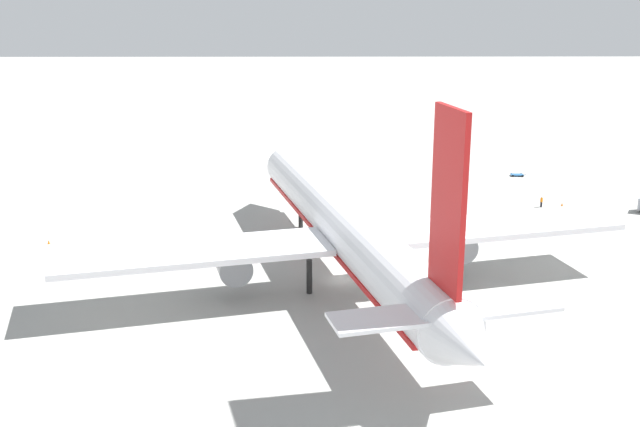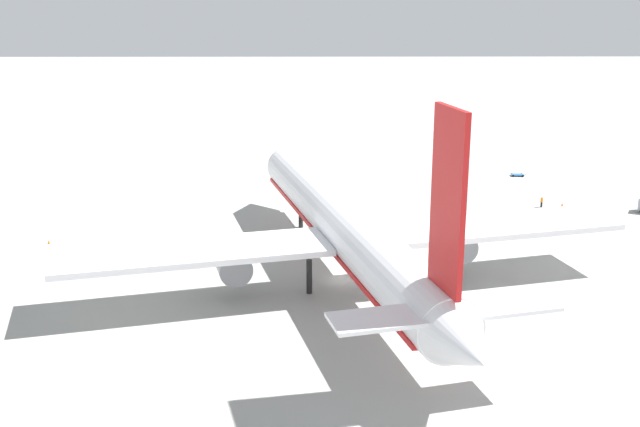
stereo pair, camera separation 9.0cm
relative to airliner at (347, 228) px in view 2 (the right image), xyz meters
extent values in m
plane|color=#9E9E99|center=(1.33, 0.34, -7.15)|extent=(600.00, 600.00, 0.00)
cylinder|color=white|center=(1.33, 0.34, 0.17)|extent=(63.17, 21.95, 6.23)
cone|color=white|center=(34.55, 8.92, 0.17)|extent=(6.36, 7.16, 6.11)
cone|color=white|center=(-32.49, -8.40, 0.17)|extent=(7.52, 7.29, 5.92)
cube|color=red|center=(-27.54, -7.12, 11.07)|extent=(5.93, 1.98, 15.57)
cube|color=white|center=(-29.40, -1.91, 1.42)|extent=(6.55, 9.95, 0.36)
cube|color=white|center=(-26.65, -12.58, 1.42)|extent=(6.55, 9.95, 0.36)
cube|color=white|center=(-6.40, 17.56, -0.77)|extent=(16.46, 32.25, 0.70)
cylinder|color=slate|center=(-4.27, 13.31, -3.06)|extent=(5.72, 4.99, 3.88)
cube|color=white|center=(2.90, -18.48, -0.77)|extent=(16.46, 32.25, 0.70)
cylinder|color=slate|center=(2.71, -13.73, -2.93)|extent=(6.24, 4.88, 3.62)
cylinder|color=black|center=(22.90, 5.91, -5.05)|extent=(0.70, 0.70, 4.21)
cylinder|color=black|center=(-3.03, 4.50, -5.05)|extent=(0.70, 0.70, 4.21)
cylinder|color=black|center=(-0.47, -5.41, -5.05)|extent=(0.70, 0.70, 4.21)
cube|color=red|center=(1.33, 0.34, -1.54)|extent=(60.63, 21.01, 0.50)
cube|color=#999EA5|center=(51.10, -22.04, -5.57)|extent=(2.30, 2.34, 2.26)
cube|color=#B2B2B7|center=(47.40, -21.60, -5.42)|extent=(4.49, 2.59, 2.57)
cube|color=black|center=(51.82, -22.12, -5.01)|extent=(0.29, 1.77, 1.00)
cylinder|color=black|center=(51.01, -20.96, -6.70)|extent=(0.93, 0.40, 0.90)
cylinder|color=black|center=(50.77, -23.06, -6.70)|extent=(0.93, 0.40, 0.90)
cylinder|color=black|center=(46.63, -20.45, -6.70)|extent=(0.93, 0.40, 0.90)
cylinder|color=black|center=(46.39, -22.55, -6.70)|extent=(0.93, 0.40, 0.90)
cube|color=#26598C|center=(54.80, -34.82, -6.88)|extent=(1.54, 2.44, 0.15)
cylinder|color=#333338|center=(54.71, -36.30, -6.88)|extent=(0.12, 0.60, 0.08)
cylinder|color=black|center=(55.44, -35.76, -6.95)|extent=(0.14, 0.41, 0.40)
cylinder|color=black|center=(54.05, -35.67, -6.95)|extent=(0.14, 0.41, 0.40)
cylinder|color=black|center=(55.55, -33.97, -6.95)|extent=(0.14, 0.41, 0.40)
cylinder|color=black|center=(54.16, -33.88, -6.95)|extent=(0.14, 0.41, 0.40)
cylinder|color=black|center=(33.55, -33.44, -6.71)|extent=(0.45, 0.45, 0.88)
cylinder|color=orange|center=(33.55, -33.44, -5.94)|extent=(0.56, 0.56, 0.66)
sphere|color=beige|center=(33.55, -33.44, -5.48)|extent=(0.24, 0.24, 0.24)
cone|color=orange|center=(34.16, -37.08, -6.88)|extent=(0.36, 0.36, 0.55)
cone|color=orange|center=(15.42, 41.42, -6.88)|extent=(0.36, 0.36, 0.55)
camera|label=1|loc=(-89.06, 3.97, 28.38)|focal=43.74mm
camera|label=2|loc=(-89.06, 3.88, 28.38)|focal=43.74mm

